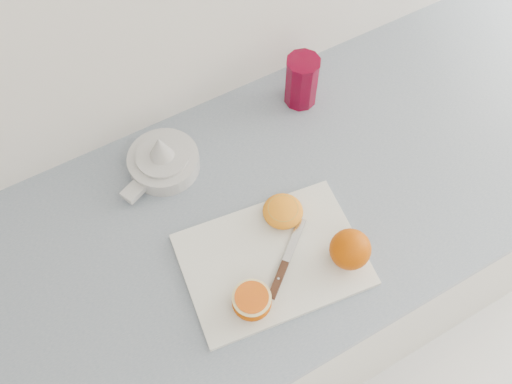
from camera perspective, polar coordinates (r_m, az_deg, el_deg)
counter at (r=1.56m, az=1.01°, el=-9.22°), size 2.27×0.64×0.89m
cutting_board at (r=1.09m, az=1.68°, el=-6.77°), size 0.37×0.28×0.01m
whole_orange at (r=1.07m, az=9.40°, el=-5.68°), size 0.08×0.08×0.08m
half_orange at (r=1.03m, az=-0.43°, el=-10.87°), size 0.07×0.07×0.04m
squeezed_shell at (r=1.11m, az=2.70°, el=-1.92°), size 0.08×0.08×0.03m
paring_knife at (r=1.07m, az=2.54°, el=-8.04°), size 0.14×0.12×0.01m
citrus_juicer at (r=1.19m, az=-9.31°, el=3.18°), size 0.19×0.15×0.10m
red_tumbler at (r=1.27m, az=4.57°, el=10.88°), size 0.08×0.08×0.12m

